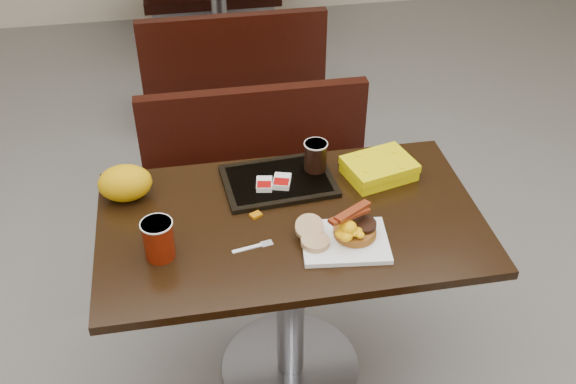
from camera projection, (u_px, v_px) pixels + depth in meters
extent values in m
cube|color=gray|center=(290.00, 370.00, 2.56)|extent=(6.00, 7.00, 0.01)
cube|color=white|center=(345.00, 242.00, 2.00)|extent=(0.28, 0.23, 0.02)
cylinder|color=brown|center=(355.00, 231.00, 2.01)|extent=(0.13, 0.13, 0.03)
cylinder|color=black|center=(363.00, 224.00, 2.01)|extent=(0.09, 0.09, 0.01)
ellipsoid|color=#F69904|center=(349.00, 229.00, 1.96)|extent=(0.09, 0.08, 0.05)
cylinder|color=tan|center=(315.00, 242.00, 1.98)|extent=(0.09, 0.09, 0.02)
cylinder|color=tan|center=(309.00, 227.00, 2.01)|extent=(0.09, 0.09, 0.05)
cylinder|color=#961E05|center=(159.00, 240.00, 1.93)|extent=(0.10, 0.10, 0.12)
cube|color=white|center=(363.00, 239.00, 2.02)|extent=(0.08, 0.15, 0.00)
cube|color=#B16107|center=(256.00, 215.00, 2.11)|extent=(0.04, 0.04, 0.01)
cube|color=#8C0504|center=(308.00, 220.00, 2.09)|extent=(0.06, 0.05, 0.01)
cube|color=black|center=(278.00, 181.00, 2.25)|extent=(0.38, 0.29, 0.02)
cube|color=silver|center=(264.00, 184.00, 2.20)|extent=(0.06, 0.08, 0.02)
cube|color=silver|center=(282.00, 181.00, 2.21)|extent=(0.07, 0.09, 0.02)
cylinder|color=black|center=(316.00, 156.00, 2.26)|extent=(0.08, 0.08, 0.10)
cube|color=#DFCA03|center=(379.00, 168.00, 2.27)|extent=(0.26, 0.22, 0.06)
ellipsoid|color=#D1AB06|center=(125.00, 183.00, 2.15)|extent=(0.20, 0.16, 0.12)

